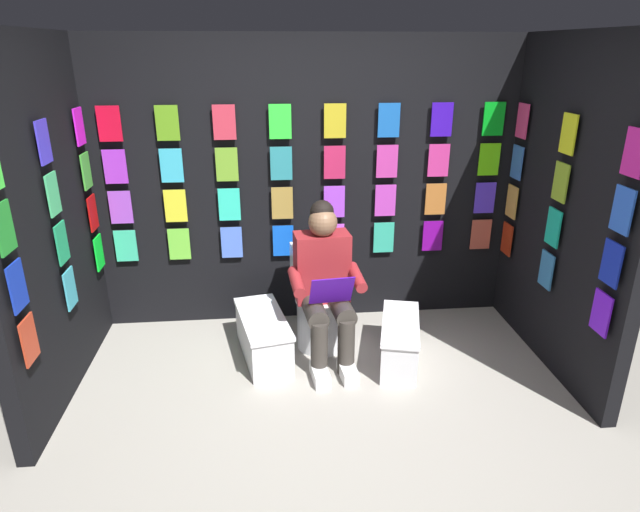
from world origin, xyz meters
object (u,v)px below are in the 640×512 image
Objects in this scene: comic_longbox_near at (263,336)px; comic_longbox_far at (400,342)px; toilet at (320,304)px; person_reading at (325,283)px.

comic_longbox_far is (-1.01, 0.18, -0.00)m from comic_longbox_near.
toilet is at bearing -19.08° from comic_longbox_far.
person_reading is at bearing 89.25° from toilet.
comic_longbox_near is at bearing -9.90° from person_reading.
comic_longbox_near reaches higher than comic_longbox_far.
comic_longbox_near is at bearing 4.14° from comic_longbox_far.
toilet reaches higher than comic_longbox_far.
comic_longbox_near is 1.02m from comic_longbox_far.
person_reading is (-0.02, 0.23, 0.27)m from toilet.
person_reading reaches higher than comic_longbox_far.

